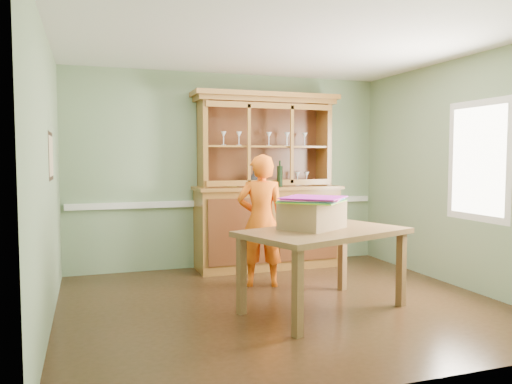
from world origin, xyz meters
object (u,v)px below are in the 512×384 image
object	(u,v)px
dining_table	(324,239)
cardboard_box	(312,215)
china_hutch	(267,207)
person	(261,221)

from	to	relation	value
dining_table	cardboard_box	size ratio (longest dim) A/B	3.17
china_hutch	dining_table	world-z (taller)	china_hutch
dining_table	person	distance (m)	1.13
person	china_hutch	bearing A→B (deg)	-94.77
dining_table	china_hutch	bearing A→B (deg)	66.75
china_hutch	dining_table	size ratio (longest dim) A/B	1.30
china_hutch	person	xyz separation A→B (m)	(-0.41, -0.96, -0.06)
china_hutch	person	bearing A→B (deg)	-113.46
china_hutch	dining_table	bearing A→B (deg)	-93.71
dining_table	cardboard_box	world-z (taller)	cardboard_box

